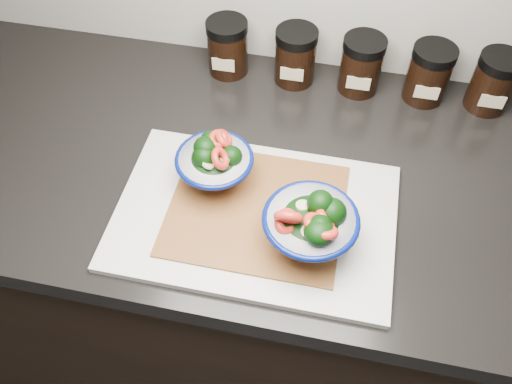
% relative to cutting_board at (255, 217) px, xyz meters
% --- Properties ---
extents(cabinet, '(3.43, 0.58, 0.86)m').
position_rel_cutting_board_xyz_m(cabinet, '(0.11, 0.12, -0.48)').
color(cabinet, black).
rests_on(cabinet, ground).
extents(countertop, '(3.50, 0.60, 0.04)m').
position_rel_cutting_board_xyz_m(countertop, '(0.11, 0.12, -0.03)').
color(countertop, black).
rests_on(countertop, cabinet).
extents(cutting_board, '(0.45, 0.30, 0.01)m').
position_rel_cutting_board_xyz_m(cutting_board, '(0.00, 0.00, 0.00)').
color(cutting_board, beige).
rests_on(cutting_board, countertop).
extents(bamboo_mat, '(0.28, 0.24, 0.00)m').
position_rel_cutting_board_xyz_m(bamboo_mat, '(0.00, 0.01, 0.01)').
color(bamboo_mat, '#A06530').
rests_on(bamboo_mat, cutting_board).
extents(bowl_left, '(0.13, 0.13, 0.10)m').
position_rel_cutting_board_xyz_m(bowl_left, '(-0.08, 0.05, 0.05)').
color(bowl_left, white).
rests_on(bowl_left, bamboo_mat).
extents(bowl_right, '(0.15, 0.15, 0.11)m').
position_rel_cutting_board_xyz_m(bowl_right, '(0.09, -0.04, 0.06)').
color(bowl_right, white).
rests_on(bowl_right, bamboo_mat).
extents(spice_jar_a, '(0.08, 0.08, 0.11)m').
position_rel_cutting_board_xyz_m(spice_jar_a, '(-0.13, 0.36, 0.05)').
color(spice_jar_a, black).
rests_on(spice_jar_a, countertop).
extents(spice_jar_b, '(0.08, 0.08, 0.11)m').
position_rel_cutting_board_xyz_m(spice_jar_b, '(0.01, 0.36, 0.05)').
color(spice_jar_b, black).
rests_on(spice_jar_b, countertop).
extents(spice_jar_c, '(0.08, 0.08, 0.11)m').
position_rel_cutting_board_xyz_m(spice_jar_c, '(0.13, 0.36, 0.05)').
color(spice_jar_c, black).
rests_on(spice_jar_c, countertop).
extents(spice_jar_d, '(0.08, 0.08, 0.11)m').
position_rel_cutting_board_xyz_m(spice_jar_d, '(0.26, 0.36, 0.05)').
color(spice_jar_d, black).
rests_on(spice_jar_d, countertop).
extents(spice_jar_e, '(0.08, 0.08, 0.11)m').
position_rel_cutting_board_xyz_m(spice_jar_e, '(0.38, 0.36, 0.05)').
color(spice_jar_e, black).
rests_on(spice_jar_e, countertop).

